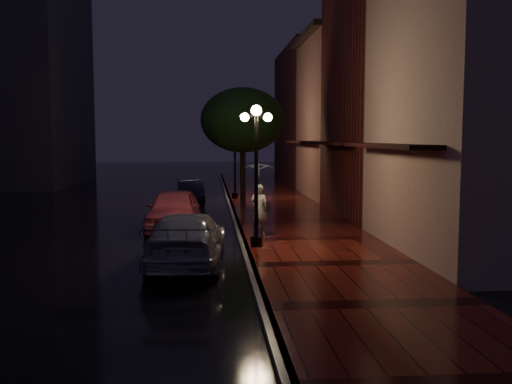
# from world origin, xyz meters

# --- Properties ---
(ground) EXTENTS (120.00, 120.00, 0.00)m
(ground) POSITION_xyz_m (0.00, 0.00, 0.00)
(ground) COLOR black
(ground) RESTS_ON ground
(sidewalk) EXTENTS (4.50, 60.00, 0.15)m
(sidewalk) POSITION_xyz_m (2.25, 0.00, 0.07)
(sidewalk) COLOR #440F0C
(sidewalk) RESTS_ON ground
(curb) EXTENTS (0.25, 60.00, 0.15)m
(curb) POSITION_xyz_m (0.00, 0.00, 0.07)
(curb) COLOR #595451
(curb) RESTS_ON ground
(storefront_near) EXTENTS (5.00, 8.00, 8.50)m
(storefront_near) POSITION_xyz_m (7.00, -6.00, 4.25)
(storefront_near) COLOR gray
(storefront_near) RESTS_ON ground
(storefront_mid) EXTENTS (5.00, 8.00, 11.00)m
(storefront_mid) POSITION_xyz_m (7.00, 2.00, 5.50)
(storefront_mid) COLOR #511914
(storefront_mid) RESTS_ON ground
(storefront_far) EXTENTS (5.00, 8.00, 9.00)m
(storefront_far) POSITION_xyz_m (7.00, 10.00, 4.50)
(storefront_far) COLOR #8C5951
(storefront_far) RESTS_ON ground
(storefront_extra) EXTENTS (5.00, 12.00, 10.00)m
(storefront_extra) POSITION_xyz_m (7.00, 20.00, 5.00)
(storefront_extra) COLOR #511914
(storefront_extra) RESTS_ON ground
(streetlamp_near) EXTENTS (0.96, 0.36, 4.31)m
(streetlamp_near) POSITION_xyz_m (0.35, -5.00, 2.60)
(streetlamp_near) COLOR black
(streetlamp_near) RESTS_ON sidewalk
(streetlamp_far) EXTENTS (0.96, 0.36, 4.31)m
(streetlamp_far) POSITION_xyz_m (0.35, 9.00, 2.60)
(streetlamp_far) COLOR black
(streetlamp_far) RESTS_ON sidewalk
(street_tree) EXTENTS (4.16, 4.16, 5.80)m
(street_tree) POSITION_xyz_m (0.61, 5.99, 4.24)
(street_tree) COLOR black
(street_tree) RESTS_ON sidewalk
(pink_car) EXTENTS (2.05, 4.65, 1.56)m
(pink_car) POSITION_xyz_m (-2.41, -0.70, 0.78)
(pink_car) COLOR #E35D70
(pink_car) RESTS_ON ground
(navy_car) EXTENTS (1.65, 3.94, 1.26)m
(navy_car) POSITION_xyz_m (-2.07, 7.95, 0.63)
(navy_car) COLOR black
(navy_car) RESTS_ON ground
(silver_car) EXTENTS (2.31, 5.08, 1.44)m
(silver_car) POSITION_xyz_m (-1.71, -6.70, 0.72)
(silver_car) COLOR #9F9EA5
(silver_car) RESTS_ON ground
(woman_with_umbrella) EXTENTS (1.04, 1.06, 2.50)m
(woman_with_umbrella) POSITION_xyz_m (0.60, -3.14, 1.80)
(woman_with_umbrella) COLOR white
(woman_with_umbrella) RESTS_ON sidewalk
(parking_meter) EXTENTS (0.14, 0.11, 1.47)m
(parking_meter) POSITION_xyz_m (0.85, -1.49, 1.04)
(parking_meter) COLOR black
(parking_meter) RESTS_ON sidewalk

